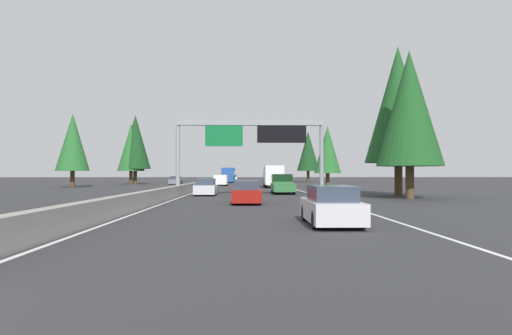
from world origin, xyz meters
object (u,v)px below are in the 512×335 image
pickup_mid_right (282,184)px  sedan_distant_b (206,188)px  box_truck_mid_center (273,176)px  conifer_right_near (398,105)px  oncoming_near (176,181)px  conifer_left_near (73,142)px  sign_gantry_overhead (252,135)px  sedan_near_right (331,206)px  bus_distant_a (229,174)px  conifer_right_foreground (409,108)px  sedan_far_right (247,193)px  sedan_mid_left (234,178)px  conifer_left_far (135,142)px  minivan_far_left (221,180)px  conifer_left_mid (131,148)px  conifer_right_mid (328,150)px  conifer_right_far (308,151)px

pickup_mid_right → sedan_distant_b: bearing=116.6°
box_truck_mid_center → conifer_right_near: 24.86m
oncoming_near → conifer_left_near: (-13.36, 12.28, 5.62)m
sign_gantry_overhead → sedan_near_right: 21.80m
bus_distant_a → sedan_distant_b: 56.81m
conifer_right_foreground → sedan_far_right: bearing=111.3°
bus_distant_a → conifer_right_near: (-57.68, -17.11, 6.19)m
box_truck_mid_center → conifer_right_foreground: conifer_right_foreground is taller
sedan_mid_left → conifer_right_foreground: conifer_right_foreground is taller
sedan_far_right → conifer_left_far: bearing=21.3°
minivan_far_left → sedan_far_right: bearing=-174.4°
bus_distant_a → conifer_left_mid: size_ratio=1.07×
sign_gantry_overhead → bus_distant_a: bearing=4.4°
sedan_near_right → sedan_distant_b: (22.26, 6.75, 0.00)m
minivan_far_left → sedan_distant_b: (-30.10, -0.45, -0.27)m
bus_distant_a → oncoming_near: bearing=157.6°
bus_distant_a → box_truck_mid_center: (-35.62, -7.54, -0.11)m
sedan_distant_b → sedan_mid_left: bearing=0.1°
sedan_mid_left → oncoming_near: (-55.27, 8.44, 0.00)m
sedan_far_right → conifer_left_mid: (50.94, 20.69, 5.86)m
sign_gantry_overhead → conifer_right_foreground: 12.85m
sign_gantry_overhead → conifer_right_mid: 28.77m
sedan_far_right → minivan_far_left: minivan_far_left is taller
sedan_distant_b → sign_gantry_overhead: bearing=-105.4°
oncoming_near → conifer_right_mid: bearing=64.3°
sign_gantry_overhead → pickup_mid_right: 6.96m
sedan_far_right → pickup_mid_right: bearing=-13.6°
sedan_far_right → sedan_distant_b: same height
pickup_mid_right → sedan_mid_left: size_ratio=1.27×
sedan_far_right → conifer_right_near: bearing=-53.5°
sedan_distant_b → conifer_right_mid: conifer_right_mid is taller
minivan_far_left → conifer_right_mid: conifer_right_mid is taller
box_truck_mid_center → conifer_right_foreground: bearing=-162.1°
box_truck_mid_center → conifer_right_mid: 9.95m
oncoming_near → conifer_right_far: conifer_right_far is taller
sedan_near_right → conifer_right_near: bearing=-25.0°
minivan_far_left → bus_distant_a: size_ratio=0.43×
conifer_left_mid → pickup_mid_right: bearing=-146.8°
oncoming_near → conifer_right_near: conifer_right_near is taller
conifer_left_far → sedan_distant_b: bearing=-158.0°
sign_gantry_overhead → conifer_right_mid: conifer_right_mid is taller
bus_distant_a → box_truck_mid_center: bearing=-168.1°
bus_distant_a → sedan_mid_left: size_ratio=2.61×
pickup_mid_right → sedan_far_right: bearing=166.4°
sedan_near_right → pickup_mid_right: pickup_mid_right is taller
box_truck_mid_center → conifer_left_mid: size_ratio=0.79×
sedan_near_right → conifer_left_near: 53.77m
conifer_right_foreground → conifer_right_far: 65.39m
pickup_mid_right → box_truck_mid_center: (17.68, -0.16, 0.70)m
conifer_left_near → conifer_right_mid: bearing=-87.1°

